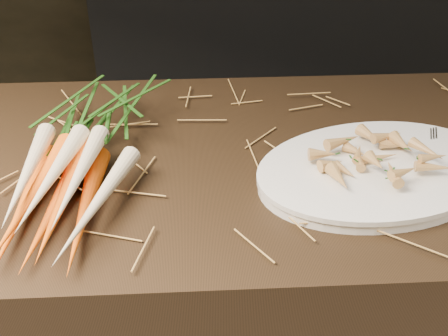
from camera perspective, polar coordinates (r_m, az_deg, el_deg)
The scene contains 6 objects.
main_counter at distance 1.39m, azimuth 3.32°, elevation -14.46°, with size 2.40×0.70×0.90m, color black.
back_counter at distance 3.02m, azimuth 5.37°, elevation 13.29°, with size 1.82×0.62×0.84m.
straw_bedding at distance 1.09m, azimuth 4.10°, elevation 1.77°, with size 1.40×0.60×0.02m, color #A67A3A, non-canonical shape.
root_veg_bunch at distance 1.06m, azimuth -14.42°, elevation 2.60°, with size 0.22×0.59×0.11m.
serving_platter at distance 1.05m, azimuth 15.29°, elevation -0.49°, with size 0.45×0.30×0.02m, color white, non-canonical shape.
roasted_veg_heap at distance 1.03m, azimuth 15.60°, elevation 1.19°, with size 0.22×0.16×0.05m, color #AB7942, non-canonical shape.
Camera 1 is at (-0.13, -0.61, 1.49)m, focal length 45.00 mm.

